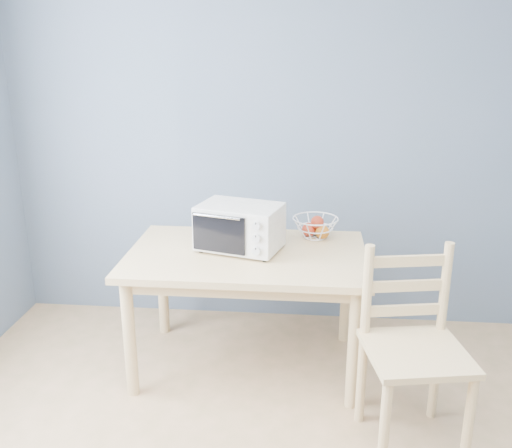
# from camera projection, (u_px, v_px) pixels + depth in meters

# --- Properties ---
(room) EXTENTS (4.01, 4.51, 2.61)m
(room) POSITION_uv_depth(u_px,v_px,m) (281.00, 266.00, 1.70)
(room) COLOR tan
(room) RESTS_ON ground
(dining_table) EXTENTS (1.40, 0.90, 0.75)m
(dining_table) POSITION_uv_depth(u_px,v_px,m) (247.00, 268.00, 3.38)
(dining_table) COLOR #D9C182
(dining_table) RESTS_ON ground
(toaster_oven) EXTENTS (0.54, 0.44, 0.28)m
(toaster_oven) POSITION_uv_depth(u_px,v_px,m) (237.00, 226.00, 3.36)
(toaster_oven) COLOR white
(toaster_oven) RESTS_ON dining_table
(fruit_basket) EXTENTS (0.38, 0.38, 0.15)m
(fruit_basket) POSITION_uv_depth(u_px,v_px,m) (316.00, 227.00, 3.58)
(fruit_basket) COLOR white
(fruit_basket) RESTS_ON dining_table
(dining_chair) EXTENTS (0.54, 0.54, 1.00)m
(dining_chair) POSITION_uv_depth(u_px,v_px,m) (412.00, 352.00, 2.78)
(dining_chair) COLOR #D9C182
(dining_chair) RESTS_ON ground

